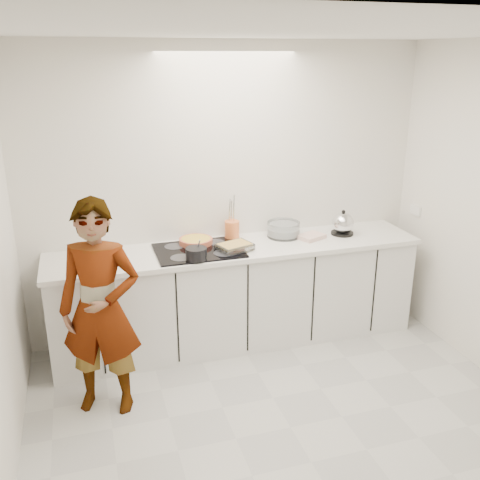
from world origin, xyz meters
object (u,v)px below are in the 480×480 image
object	(u,v)px
baking_dish	(235,246)
tart_dish	(196,241)
cook	(100,309)
hob	(199,250)
kettle	(343,224)
saucepan	(196,254)
mixing_bowl	(283,230)
utensil_crock	(232,230)

from	to	relation	value
baking_dish	tart_dish	bearing A→B (deg)	138.61
tart_dish	cook	world-z (taller)	cook
hob	kettle	bearing A→B (deg)	2.17
baking_dish	cook	size ratio (longest dim) A/B	0.21
baking_dish	saucepan	bearing A→B (deg)	-161.58
tart_dish	kettle	size ratio (longest dim) A/B	1.37
tart_dish	kettle	xyz separation A→B (m)	(1.35, -0.11, 0.06)
baking_dish	mixing_bowl	xyz separation A→B (m)	(0.53, 0.24, 0.02)
saucepan	baking_dish	distance (m)	0.38
hob	kettle	size ratio (longest dim) A/B	2.67
saucepan	mixing_bowl	size ratio (longest dim) A/B	0.52
cook	saucepan	bearing A→B (deg)	47.30
hob	utensil_crock	size ratio (longest dim) A/B	4.39
utensil_crock	cook	world-z (taller)	cook
mixing_bowl	cook	distance (m)	1.85
mixing_bowl	kettle	bearing A→B (deg)	-10.03
hob	mixing_bowl	world-z (taller)	mixing_bowl
tart_dish	utensil_crock	size ratio (longest dim) A/B	2.25
kettle	cook	bearing A→B (deg)	-163.04
utensil_crock	saucepan	bearing A→B (deg)	-134.18
kettle	tart_dish	bearing A→B (deg)	175.55
saucepan	baking_dish	size ratio (longest dim) A/B	0.59
mixing_bowl	kettle	distance (m)	0.55
baking_dish	cook	distance (m)	1.27
cook	baking_dish	bearing A→B (deg)	44.47
baking_dish	kettle	size ratio (longest dim) A/B	1.22
saucepan	tart_dish	bearing A→B (deg)	77.93
kettle	utensil_crock	distance (m)	1.02
mixing_bowl	utensil_crock	world-z (taller)	utensil_crock
utensil_crock	kettle	bearing A→B (deg)	-10.19
tart_dish	baking_dish	distance (m)	0.37
tart_dish	hob	bearing A→B (deg)	-94.49
saucepan	utensil_crock	world-z (taller)	saucepan
kettle	utensil_crock	xyz separation A→B (m)	(-1.00, 0.18, -0.02)
tart_dish	saucepan	size ratio (longest dim) A/B	1.90
hob	baking_dish	size ratio (longest dim) A/B	2.19
tart_dish	mixing_bowl	world-z (taller)	mixing_bowl
hob	baking_dish	xyz separation A→B (m)	(0.29, -0.09, 0.04)
utensil_crock	mixing_bowl	bearing A→B (deg)	-10.38
mixing_bowl	kettle	xyz separation A→B (m)	(0.54, -0.10, 0.03)
utensil_crock	hob	bearing A→B (deg)	-147.30
mixing_bowl	cook	bearing A→B (deg)	-155.24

